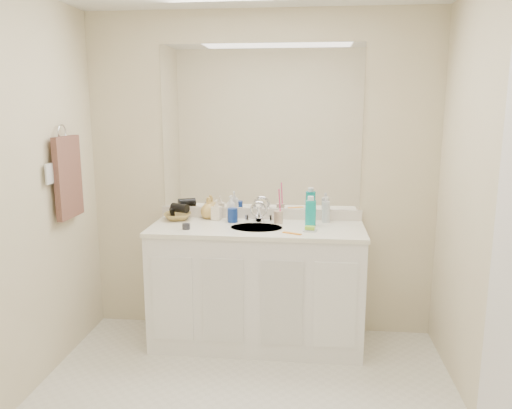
{
  "coord_description": "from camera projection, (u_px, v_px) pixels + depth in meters",
  "views": [
    {
      "loc": [
        0.36,
        -2.39,
        1.73
      ],
      "look_at": [
        0.0,
        0.97,
        1.05
      ],
      "focal_mm": 35.0,
      "sensor_mm": 36.0,
      "label": 1
    }
  ],
  "objects": [
    {
      "name": "mouthwash_bottle",
      "position": [
        311.0,
        213.0,
        3.55
      ],
      "size": [
        0.1,
        0.1,
        0.18
      ],
      "primitive_type": "cylinder",
      "rotation": [
        0.0,
        0.0,
        0.42
      ],
      "color": "#0D9E96",
      "rests_on": "countertop"
    },
    {
      "name": "towel_ring",
      "position": [
        62.0,
        132.0,
        3.29
      ],
      "size": [
        0.01,
        0.11,
        0.11
      ],
      "primitive_type": "torus",
      "rotation": [
        0.0,
        1.57,
        0.0
      ],
      "color": "silver",
      "rests_on": "wall_left"
    },
    {
      "name": "sink_basin",
      "position": [
        256.0,
        229.0,
        3.52
      ],
      "size": [
        0.37,
        0.37,
        0.02
      ],
      "primitive_type": "cylinder",
      "color": "beige",
      "rests_on": "countertop"
    },
    {
      "name": "vanity_cabinet",
      "position": [
        257.0,
        287.0,
        3.62
      ],
      "size": [
        1.5,
        0.55,
        0.85
      ],
      "primitive_type": "cube",
      "color": "white",
      "rests_on": "floor"
    },
    {
      "name": "switch_plate",
      "position": [
        49.0,
        174.0,
        3.15
      ],
      "size": [
        0.01,
        0.08,
        0.13
      ],
      "primitive_type": "cube",
      "color": "silver",
      "rests_on": "wall_left"
    },
    {
      "name": "backsplash",
      "position": [
        260.0,
        213.0,
        3.78
      ],
      "size": [
        1.52,
        0.03,
        0.08
      ],
      "primitive_type": "cube",
      "color": "silver",
      "rests_on": "countertop"
    },
    {
      "name": "hair_dryer",
      "position": [
        180.0,
        208.0,
        3.73
      ],
      "size": [
        0.15,
        0.12,
        0.07
      ],
      "primitive_type": "cylinder",
      "rotation": [
        0.0,
        1.57,
        -0.41
      ],
      "color": "black",
      "rests_on": "wicker_basket"
    },
    {
      "name": "soap_dish",
      "position": [
        310.0,
        231.0,
        3.4
      ],
      "size": [
        0.1,
        0.08,
        0.01
      ],
      "primitive_type": "cube",
      "rotation": [
        0.0,
        0.0,
        -0.16
      ],
      "color": "silver",
      "rests_on": "countertop"
    },
    {
      "name": "wall_front",
      "position": [
        157.0,
        326.0,
        1.21
      ],
      "size": [
        2.6,
        0.02,
        2.4
      ],
      "primitive_type": "cube",
      "color": "beige",
      "rests_on": "floor"
    },
    {
      "name": "wall_back",
      "position": [
        261.0,
        177.0,
        3.74
      ],
      "size": [
        2.6,
        0.02,
        2.4
      ],
      "primitive_type": "cube",
      "color": "beige",
      "rests_on": "floor"
    },
    {
      "name": "countertop",
      "position": [
        257.0,
        229.0,
        3.54
      ],
      "size": [
        1.52,
        0.57,
        0.03
      ],
      "primitive_type": "cube",
      "color": "white",
      "rests_on": "vanity_cabinet"
    },
    {
      "name": "soap_bottle_cream",
      "position": [
        216.0,
        210.0,
        3.74
      ],
      "size": [
        0.08,
        0.08,
        0.15
      ],
      "primitive_type": "imported",
      "rotation": [
        0.0,
        0.0,
        -0.15
      ],
      "color": "#FEEDCF",
      "rests_on": "countertop"
    },
    {
      "name": "orange_comb",
      "position": [
        292.0,
        233.0,
        3.34
      ],
      "size": [
        0.13,
        0.08,
        0.01
      ],
      "primitive_type": "cube",
      "rotation": [
        0.0,
        0.0,
        -0.42
      ],
      "color": "orange",
      "rests_on": "countertop"
    },
    {
      "name": "hand_towel",
      "position": [
        68.0,
        177.0,
        3.35
      ],
      "size": [
        0.04,
        0.32,
        0.55
      ],
      "primitive_type": "cube",
      "color": "#482D26",
      "rests_on": "towel_ring"
    },
    {
      "name": "clear_pump_bottle",
      "position": [
        326.0,
        212.0,
        3.65
      ],
      "size": [
        0.07,
        0.07,
        0.15
      ],
      "primitive_type": "cylinder",
      "rotation": [
        0.0,
        0.0,
        0.32
      ],
      "color": "silver",
      "rests_on": "countertop"
    },
    {
      "name": "soap_bottle_yellow",
      "position": [
        209.0,
        208.0,
        3.78
      ],
      "size": [
        0.16,
        0.16,
        0.16
      ],
      "primitive_type": "imported",
      "rotation": [
        0.0,
        0.0,
        -0.33
      ],
      "color": "tan",
      "rests_on": "countertop"
    },
    {
      "name": "faucet",
      "position": [
        259.0,
        214.0,
        3.68
      ],
      "size": [
        0.02,
        0.02,
        0.11
      ],
      "primitive_type": "cylinder",
      "color": "silver",
      "rests_on": "countertop"
    },
    {
      "name": "blue_mug",
      "position": [
        233.0,
        215.0,
        3.66
      ],
      "size": [
        0.1,
        0.1,
        0.1
      ],
      "primitive_type": "cylinder",
      "rotation": [
        0.0,
        0.0,
        -0.38
      ],
      "color": "navy",
      "rests_on": "countertop"
    },
    {
      "name": "soap_bottle_white",
      "position": [
        231.0,
        208.0,
        3.71
      ],
      "size": [
        0.09,
        0.09,
        0.19
      ],
      "primitive_type": "imported",
      "rotation": [
        0.0,
        0.0,
        -0.22
      ],
      "color": "white",
      "rests_on": "countertop"
    },
    {
      "name": "tan_cup",
      "position": [
        278.0,
        217.0,
        3.63
      ],
      "size": [
        0.07,
        0.07,
        0.09
      ],
      "primitive_type": "cylinder",
      "rotation": [
        0.0,
        0.0,
        -0.02
      ],
      "color": "tan",
      "rests_on": "countertop"
    },
    {
      "name": "wall_right",
      "position": [
        509.0,
        219.0,
        2.34
      ],
      "size": [
        0.02,
        2.6,
        2.4
      ],
      "primitive_type": "cube",
      "color": "beige",
      "rests_on": "floor"
    },
    {
      "name": "green_soap",
      "position": [
        310.0,
        228.0,
        3.4
      ],
      "size": [
        0.07,
        0.06,
        0.02
      ],
      "primitive_type": "cube",
      "rotation": [
        0.0,
        0.0,
        -0.18
      ],
      "color": "#94D233",
      "rests_on": "soap_dish"
    },
    {
      "name": "toothbrush",
      "position": [
        280.0,
        203.0,
        3.61
      ],
      "size": [
        0.03,
        0.04,
        0.21
      ],
      "primitive_type": "cylinder",
      "rotation": [
        0.14,
        0.0,
        -0.41
      ],
      "color": "#F13F7C",
      "rests_on": "tan_cup"
    },
    {
      "name": "wicker_basket",
      "position": [
        178.0,
        216.0,
        3.75
      ],
      "size": [
        0.23,
        0.23,
        0.05
      ],
      "primitive_type": "imported",
      "rotation": [
        0.0,
        0.0,
        0.16
      ],
      "color": "olive",
      "rests_on": "countertop"
    },
    {
      "name": "dark_jar",
      "position": [
        186.0,
        226.0,
        3.46
      ],
      "size": [
        0.07,
        0.07,
        0.04
      ],
      "primitive_type": "cylinder",
      "rotation": [
        0.0,
        0.0,
        -0.41
      ],
      "color": "#26262B",
      "rests_on": "countertop"
    },
    {
      "name": "mirror",
      "position": [
        261.0,
        128.0,
        3.67
      ],
      "size": [
        1.48,
        0.01,
        1.2
      ],
      "primitive_type": "cube",
      "color": "white",
      "rests_on": "wall_back"
    }
  ]
}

